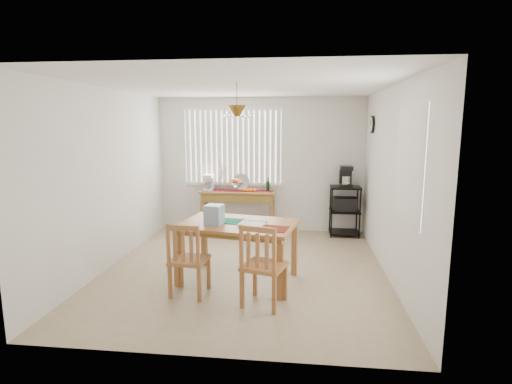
# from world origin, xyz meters

# --- Properties ---
(ground) EXTENTS (4.00, 4.50, 0.01)m
(ground) POSITION_xyz_m (0.00, 0.00, -0.01)
(ground) COLOR tan
(room_shell) EXTENTS (4.20, 4.70, 2.70)m
(room_shell) POSITION_xyz_m (0.00, 0.02, 1.69)
(room_shell) COLOR silver
(room_shell) RESTS_ON ground
(sideboard) EXTENTS (1.44, 0.40, 0.81)m
(sideboard) POSITION_xyz_m (-0.42, 2.03, 0.61)
(sideboard) COLOR #A56937
(sideboard) RESTS_ON ground
(sideboard_items) EXTENTS (1.37, 0.34, 0.62)m
(sideboard_items) POSITION_xyz_m (-0.64, 2.04, 0.94)
(sideboard_items) COLOR maroon
(sideboard_items) RESTS_ON sideboard
(wire_cart) EXTENTS (0.55, 0.44, 0.94)m
(wire_cart) POSITION_xyz_m (1.62, 1.99, 0.57)
(wire_cart) COLOR black
(wire_cart) RESTS_ON ground
(cart_items) EXTENTS (0.22, 0.27, 0.39)m
(cart_items) POSITION_xyz_m (1.62, 2.00, 1.12)
(cart_items) COLOR black
(cart_items) RESTS_ON wire_cart
(dining_table) EXTENTS (1.64, 1.22, 0.80)m
(dining_table) POSITION_xyz_m (-0.03, -0.43, 0.71)
(dining_table) COLOR #A56937
(dining_table) RESTS_ON ground
(table_items) EXTENTS (1.14, 0.74, 0.26)m
(table_items) POSITION_xyz_m (-0.20, -0.53, 0.90)
(table_items) COLOR #136E52
(table_items) RESTS_ON dining_table
(chair_left) EXTENTS (0.46, 0.46, 0.93)m
(chair_left) POSITION_xyz_m (-0.56, -0.97, 0.45)
(chair_left) COLOR #A56937
(chair_left) RESTS_ON ground
(chair_right) EXTENTS (0.56, 0.56, 0.99)m
(chair_right) POSITION_xyz_m (0.37, -1.15, 0.48)
(chair_right) COLOR #A56937
(chair_right) RESTS_ON ground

